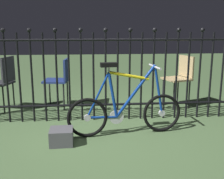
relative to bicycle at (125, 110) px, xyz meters
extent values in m
plane|color=#49643C|center=(-0.31, -0.06, -0.32)|extent=(20.00, 20.00, 0.00)
cylinder|color=black|center=(-1.57, 0.60, 0.30)|extent=(0.03, 0.03, 1.25)
sphere|color=black|center=(-1.57, 0.60, 0.96)|extent=(0.06, 0.06, 0.06)
cylinder|color=black|center=(-1.40, 0.60, 0.30)|extent=(0.03, 0.03, 1.25)
cylinder|color=black|center=(-1.23, 0.60, 0.30)|extent=(0.03, 0.03, 1.25)
sphere|color=black|center=(-1.23, 0.60, 0.96)|extent=(0.06, 0.06, 0.06)
cylinder|color=black|center=(-1.06, 0.60, 0.30)|extent=(0.03, 0.03, 1.25)
cylinder|color=black|center=(-0.89, 0.60, 0.30)|extent=(0.03, 0.03, 1.25)
sphere|color=black|center=(-0.89, 0.60, 0.96)|extent=(0.06, 0.06, 0.06)
cylinder|color=black|center=(-0.72, 0.60, 0.30)|extent=(0.03, 0.03, 1.25)
cylinder|color=black|center=(-0.55, 0.60, 0.30)|extent=(0.03, 0.03, 1.25)
sphere|color=black|center=(-0.55, 0.60, 0.96)|extent=(0.06, 0.06, 0.06)
cylinder|color=black|center=(-0.38, 0.60, 0.30)|extent=(0.03, 0.03, 1.25)
cylinder|color=black|center=(-0.21, 0.60, 0.30)|extent=(0.03, 0.03, 1.25)
sphere|color=black|center=(-0.21, 0.60, 0.96)|extent=(0.06, 0.06, 0.06)
cylinder|color=black|center=(-0.04, 0.60, 0.30)|extent=(0.03, 0.03, 1.25)
cylinder|color=black|center=(0.13, 0.60, 0.30)|extent=(0.03, 0.03, 1.25)
sphere|color=black|center=(0.13, 0.60, 0.96)|extent=(0.06, 0.06, 0.06)
cylinder|color=black|center=(0.30, 0.60, 0.30)|extent=(0.03, 0.03, 1.25)
cylinder|color=black|center=(0.47, 0.60, 0.30)|extent=(0.03, 0.03, 1.25)
sphere|color=black|center=(0.47, 0.60, 0.96)|extent=(0.06, 0.06, 0.06)
cylinder|color=black|center=(0.64, 0.60, 0.30)|extent=(0.03, 0.03, 1.25)
cylinder|color=black|center=(0.81, 0.60, 0.30)|extent=(0.03, 0.03, 1.25)
sphere|color=black|center=(0.81, 0.60, 0.96)|extent=(0.06, 0.06, 0.06)
cylinder|color=black|center=(0.99, 0.60, 0.30)|extent=(0.03, 0.03, 1.25)
cylinder|color=black|center=(1.16, 0.60, 0.30)|extent=(0.03, 0.03, 1.25)
sphere|color=black|center=(1.16, 0.60, 0.96)|extent=(0.06, 0.06, 0.06)
cylinder|color=black|center=(1.33, 0.60, 0.30)|extent=(0.03, 0.03, 1.25)
cylinder|color=black|center=(1.50, 0.60, 0.30)|extent=(0.03, 0.03, 1.25)
cylinder|color=black|center=(-0.31, 0.60, -0.10)|extent=(4.56, 0.03, 0.03)
cylinder|color=black|center=(-0.31, 0.60, 0.83)|extent=(4.56, 0.03, 0.03)
torus|color=black|center=(-0.47, -0.05, -0.08)|extent=(0.50, 0.10, 0.50)
cylinder|color=silver|center=(-0.47, -0.05, -0.08)|extent=(0.08, 0.04, 0.08)
torus|color=black|center=(0.48, 0.05, -0.08)|extent=(0.50, 0.10, 0.50)
cylinder|color=silver|center=(0.48, 0.05, -0.08)|extent=(0.08, 0.04, 0.08)
cylinder|color=navy|center=(0.13, 0.01, 0.23)|extent=(0.51, 0.09, 0.65)
cylinder|color=yellow|center=(0.04, 0.00, 0.42)|extent=(0.50, 0.09, 0.14)
cylinder|color=navy|center=(-0.16, -0.02, 0.19)|extent=(0.13, 0.05, 0.57)
cylinder|color=navy|center=(-0.29, -0.03, -0.08)|extent=(0.36, 0.07, 0.04)
cylinder|color=navy|center=(-0.34, -0.04, 0.20)|extent=(0.29, 0.06, 0.56)
cylinder|color=navy|center=(0.42, 0.05, 0.23)|extent=(0.15, 0.05, 0.63)
cylinder|color=silver|center=(0.36, 0.04, 0.53)|extent=(0.03, 0.03, 0.02)
cylinder|color=silver|center=(0.36, 0.04, 0.52)|extent=(0.07, 0.40, 0.03)
cylinder|color=silver|center=(-0.21, -0.02, 0.51)|extent=(0.03, 0.03, 0.07)
cube|color=black|center=(-0.21, -0.02, 0.56)|extent=(0.21, 0.11, 0.05)
cylinder|color=silver|center=(-0.11, -0.01, -0.09)|extent=(0.18, 0.03, 0.18)
cylinder|color=black|center=(-1.77, 1.04, -0.11)|extent=(0.02, 0.02, 0.43)
cylinder|color=black|center=(-1.69, 1.32, -0.11)|extent=(0.02, 0.02, 0.43)
cube|color=#2D2D33|center=(-1.70, 1.17, 0.34)|extent=(0.13, 0.34, 0.39)
cylinder|color=black|center=(0.91, 0.97, -0.09)|extent=(0.02, 0.02, 0.46)
cylinder|color=black|center=(0.81, 1.26, -0.09)|extent=(0.02, 0.02, 0.46)
cylinder|color=black|center=(1.20, 1.08, -0.09)|extent=(0.02, 0.02, 0.46)
cylinder|color=black|center=(1.10, 1.36, -0.09)|extent=(0.02, 0.02, 0.46)
cube|color=tan|center=(1.00, 1.17, 0.15)|extent=(0.49, 0.49, 0.03)
cube|color=tan|center=(1.17, 1.23, 0.35)|extent=(0.15, 0.35, 0.35)
cylinder|color=black|center=(-1.16, 1.17, -0.11)|extent=(0.02, 0.02, 0.44)
cylinder|color=black|center=(-1.12, 1.47, -0.11)|extent=(0.02, 0.02, 0.44)
cylinder|color=black|center=(-0.85, 1.13, -0.11)|extent=(0.02, 0.02, 0.44)
cylinder|color=black|center=(-0.81, 1.43, -0.11)|extent=(0.02, 0.02, 0.44)
cube|color=navy|center=(-0.99, 1.30, 0.13)|extent=(0.43, 0.43, 0.03)
cube|color=navy|center=(-0.80, 1.28, 0.32)|extent=(0.08, 0.37, 0.34)
cube|color=#4C4C51|center=(-0.77, -0.24, -0.23)|extent=(0.27, 0.27, 0.18)
camera|label=1|loc=(-0.44, -3.38, 1.03)|focal=45.91mm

